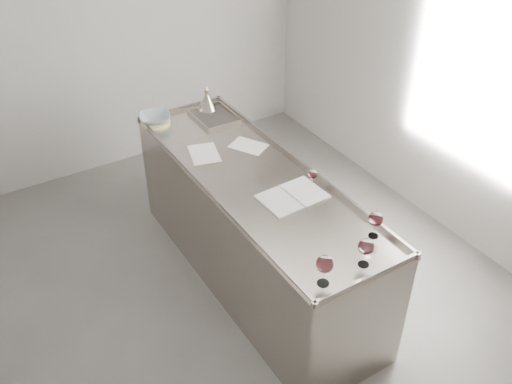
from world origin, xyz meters
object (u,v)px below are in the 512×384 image
counter (255,229)px  wine_glass_small (313,175)px  wine_glass_right (376,220)px  ceramic_bowl (155,118)px  wine_glass_middle (366,247)px  wine_funnel (207,102)px  notebook (292,196)px  wine_glass_left (325,265)px

counter → wine_glass_small: (0.27, -0.29, 0.56)m
wine_glass_right → wine_glass_small: wine_glass_right is taller
wine_glass_small → ceramic_bowl: wine_glass_small is taller
wine_glass_middle → ceramic_bowl: size_ratio=0.73×
counter → wine_funnel: bearing=79.6°
counter → ceramic_bowl: size_ratio=9.83×
wine_glass_right → notebook: bearing=107.9°
wine_funnel → notebook: bearing=-94.5°
counter → notebook: bearing=-75.5°
counter → wine_glass_left: size_ratio=12.65×
wine_glass_left → ceramic_bowl: size_ratio=0.78×
wine_glass_left → wine_glass_right: size_ratio=1.09×
wine_glass_middle → notebook: size_ratio=0.42×
wine_glass_left → wine_funnel: wine_funnel is taller
ceramic_bowl → wine_glass_middle: bearing=-81.2°
wine_glass_middle → wine_glass_small: (0.22, 0.79, -0.04)m
wine_glass_left → wine_glass_small: 0.94m
wine_glass_middle → wine_funnel: bearing=86.3°
wine_glass_middle → wine_glass_right: 0.27m
counter → wine_funnel: size_ratio=10.92×
wine_glass_left → notebook: (0.31, 0.75, -0.13)m
wine_glass_left → wine_glass_small: size_ratio=1.51×
wine_funnel → wine_glass_right: bearing=-87.8°
counter → ceramic_bowl: ceramic_bowl is taller
wine_glass_middle → wine_funnel: size_ratio=0.81×
counter → wine_glass_right: bearing=-73.3°
wine_glass_small → wine_glass_left: bearing=-122.6°
wine_glass_left → notebook: bearing=67.2°
wine_glass_middle → notebook: bearing=87.8°
counter → ceramic_bowl: 1.23m
wine_glass_small → wine_funnel: 1.38m
wine_glass_middle → wine_glass_left: bearing=180.0°
wine_glass_left → ceramic_bowl: 2.16m
wine_glass_left → wine_glass_middle: bearing=-0.0°
wine_funnel → wine_glass_small: bearing=-86.8°
wine_glass_right → wine_funnel: wine_funnel is taller
notebook → wine_glass_left: bearing=-115.1°
wine_glass_left → notebook: size_ratio=0.44×
notebook → ceramic_bowl: size_ratio=1.76×
counter → wine_glass_left: (-0.23, -1.08, 0.60)m
notebook → wine_glass_middle: bearing=-94.5°
wine_glass_right → notebook: (-0.19, 0.58, -0.12)m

